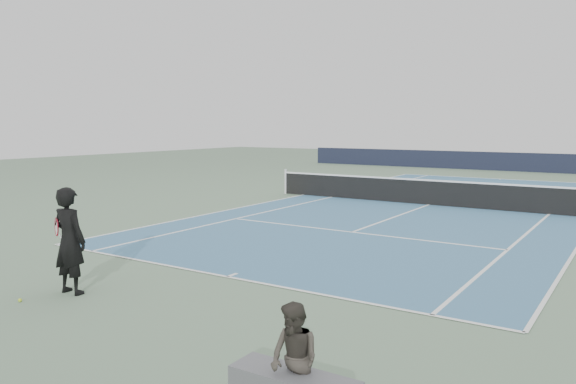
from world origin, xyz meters
The scene contains 7 objects.
ground centered at (0.00, 0.00, 0.00)m, with size 80.00×80.00×0.00m, color slate.
court_surface centered at (0.00, 0.00, 0.01)m, with size 10.97×23.77×0.01m, color teal.
tennis_net centered at (0.00, 0.00, 0.50)m, with size 12.90×0.10×1.07m.
windscreen_far centered at (0.00, 17.88, 0.60)m, with size 30.00×0.25×1.20m, color black.
tennis_player centered at (-1.68, -14.20, 0.95)m, with size 0.83×0.57×1.91m.
tennis_ball centered at (-1.98, -14.99, 0.03)m, with size 0.06×0.06×0.06m, color #B9D52B.
spectator_bench centered at (3.91, -15.61, 0.42)m, with size 1.46×0.87×1.19m.
Camera 1 is at (6.84, -20.25, 2.99)m, focal length 35.00 mm.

